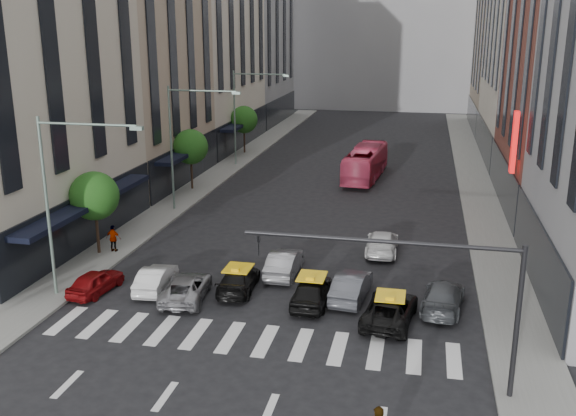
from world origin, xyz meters
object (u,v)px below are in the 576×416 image
Objects in this scene: car_white_front at (156,278)px; car_red at (96,282)px; taxi_left at (239,280)px; pedestrian_far at (113,238)px; streetlamp_far at (244,105)px; taxi_center at (312,290)px; streetlamp_mid at (183,132)px; streetlamp_near at (63,184)px; bus at (366,163)px.

car_red is at bearing 13.82° from car_white_front.
pedestrian_far is (-8.91, 3.81, 0.35)m from taxi_left.
taxi_center is at bearing -68.47° from streetlamp_far.
streetlamp_mid is 2.35× the size of car_white_front.
taxi_center is at bearing 163.28° from pedestrian_far.
car_white_front is at bearing -0.48° from taxi_center.
pedestrian_far is (-12.89, 4.64, 0.25)m from taxi_center.
streetlamp_near is 13.14m from taxi_center.
streetlamp_far is 2.35× the size of car_white_front.
car_white_front is 8.22m from taxi_center.
taxi_center reaches higher than taxi_left.
streetlamp_mid and streetlamp_far have the same top height.
streetlamp_near is 5.42m from car_red.
streetlamp_far is 32.95m from taxi_center.
streetlamp_near reaches higher than taxi_left.
car_white_front is at bearing 77.96° from bus.
taxi_center is (11.94, -14.27, -5.19)m from streetlamp_mid.
taxi_center is 0.41× the size of bus.
car_white_front is (2.88, 1.00, 0.02)m from car_red.
streetlamp_far reaches higher than bus.
taxi_left is (7.95, -13.44, -5.29)m from streetlamp_mid.
taxi_center is at bearing 94.70° from bus.
streetlamp_mid is 16.14m from car_red.
streetlamp_mid is at bearing 52.38° from bus.
car_white_front is 0.91× the size of taxi_left.
car_red is 11.14m from taxi_center.
taxi_left is at bearing -158.82° from car_red.
streetlamp_near is at bearing 20.18° from car_white_front.
taxi_left is at bearing 159.90° from pedestrian_far.
taxi_left is at bearing -11.86° from taxi_center.
streetlamp_far is at bearing 90.00° from streetlamp_mid.
car_red is 7.33m from taxi_left.
taxi_left is (4.23, 0.78, -0.02)m from car_white_front.
streetlamp_mid reaches higher than pedestrian_far.
streetlamp_mid is 16.00m from streetlamp_far.
streetlamp_mid is 2.13× the size of taxi_left.
car_red is 2.19× the size of pedestrian_far.
streetlamp_near is 32.00m from streetlamp_far.
streetlamp_mid is at bearing -90.00° from streetlamp_far.
streetlamp_mid reaches higher than taxi_center.
taxi_left is at bearing -175.01° from car_white_front.
taxi_center is at bearing -50.07° from streetlamp_mid.
streetlamp_far is 2.51× the size of car_red.
bus is at bearing -116.52° from pedestrian_far.
streetlamp_far reaches higher than pedestrian_far.
taxi_center is 2.58× the size of pedestrian_far.
bus is at bearing -102.58° from taxi_left.
streetlamp_mid is 1.00× the size of streetlamp_far.
pedestrian_far is at bearing -19.90° from taxi_center.
taxi_center is at bearing 164.26° from taxi_left.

